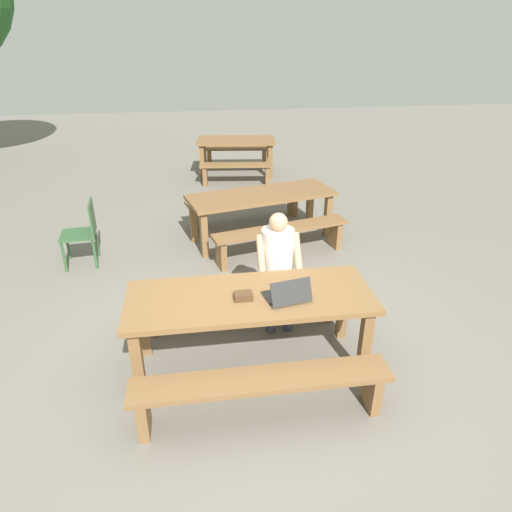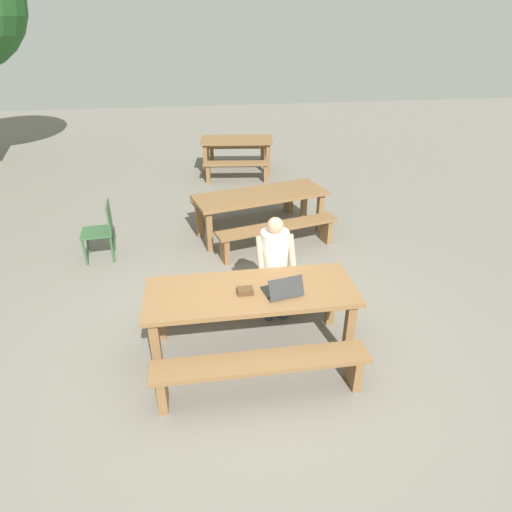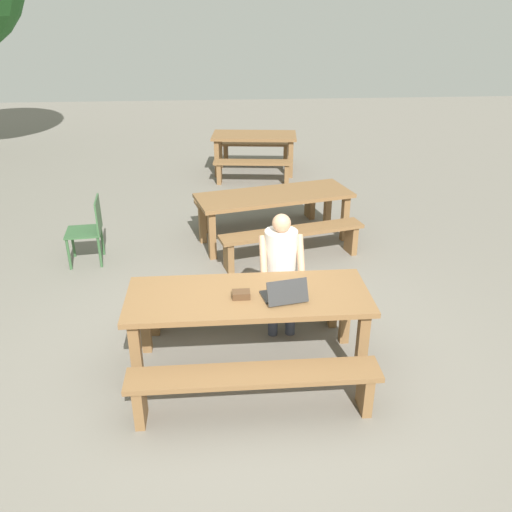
% 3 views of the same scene
% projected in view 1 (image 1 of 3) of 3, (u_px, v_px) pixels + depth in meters
% --- Properties ---
extents(ground_plane, '(30.00, 30.00, 0.00)m').
position_uv_depth(ground_plane, '(251.00, 364.00, 4.23)').
color(ground_plane, slate).
extents(picnic_table_front, '(2.15, 0.81, 0.77)m').
position_uv_depth(picnic_table_front, '(250.00, 305.00, 3.94)').
color(picnic_table_front, brown).
rests_on(picnic_table_front, ground).
extents(bench_near, '(2.04, 0.30, 0.43)m').
position_uv_depth(bench_near, '(262.00, 387.00, 3.49)').
color(bench_near, brown).
rests_on(bench_near, ground).
extents(bench_far, '(2.04, 0.30, 0.43)m').
position_uv_depth(bench_far, '(242.00, 297.00, 4.68)').
color(bench_far, brown).
rests_on(bench_far, ground).
extents(laptop, '(0.41, 0.36, 0.22)m').
position_uv_depth(laptop, '(287.00, 294.00, 3.81)').
color(laptop, '#2D2D2D').
rests_on(laptop, picnic_table_front).
extents(small_pouch, '(0.15, 0.11, 0.06)m').
position_uv_depth(small_pouch, '(243.00, 296.00, 3.82)').
color(small_pouch, '#4C331E').
rests_on(small_pouch, picnic_table_front).
extents(person_seated, '(0.44, 0.42, 1.25)m').
position_uv_depth(person_seated, '(278.00, 262.00, 4.52)').
color(person_seated, '#333847').
rests_on(person_seated, ground).
extents(plastic_chair, '(0.48, 0.48, 0.86)m').
position_uv_depth(plastic_chair, '(84.00, 231.00, 5.87)').
color(plastic_chair, '#335933').
rests_on(plastic_chair, ground).
extents(picnic_table_mid, '(1.71, 0.99, 0.77)m').
position_uv_depth(picnic_table_mid, '(236.00, 145.00, 9.49)').
color(picnic_table_mid, brown).
rests_on(picnic_table_mid, ground).
extents(bench_mid_south, '(1.49, 0.46, 0.43)m').
position_uv_depth(bench_mid_south, '(236.00, 169.00, 9.00)').
color(bench_mid_south, brown).
rests_on(bench_mid_south, ground).
extents(bench_mid_north, '(1.49, 0.46, 0.43)m').
position_uv_depth(bench_mid_north, '(237.00, 152.00, 10.27)').
color(bench_mid_north, brown).
rests_on(bench_mid_north, ground).
extents(picnic_table_rear, '(2.25, 1.25, 0.71)m').
position_uv_depth(picnic_table_rear, '(262.00, 200.00, 6.53)').
color(picnic_table_rear, brown).
rests_on(picnic_table_rear, ground).
extents(bench_rear_south, '(1.94, 0.75, 0.45)m').
position_uv_depth(bench_rear_south, '(281.00, 235.00, 6.08)').
color(bench_rear_south, brown).
rests_on(bench_rear_south, ground).
extents(bench_rear_north, '(1.94, 0.75, 0.45)m').
position_uv_depth(bench_rear_north, '(245.00, 202.00, 7.22)').
color(bench_rear_north, brown).
rests_on(bench_rear_north, ground).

